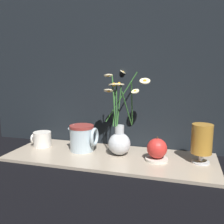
{
  "coord_description": "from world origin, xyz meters",
  "views": [
    {
      "loc": [
        0.29,
        -0.96,
        0.37
      ],
      "look_at": [
        0.01,
        0.0,
        0.2
      ],
      "focal_mm": 40.0,
      "sensor_mm": 36.0,
      "label": 1
    }
  ],
  "objects_px": {
    "tea_glass": "(202,140)",
    "yellow_mug": "(42,139)",
    "vase_with_flowers": "(119,138)",
    "ceramic_pitcher": "(82,137)",
    "orange_fruit": "(157,149)"
  },
  "relations": [
    {
      "from": "vase_with_flowers",
      "to": "tea_glass",
      "type": "xyz_separation_m",
      "value": [
        0.33,
        -0.0,
        0.02
      ]
    },
    {
      "from": "orange_fruit",
      "to": "ceramic_pitcher",
      "type": "bearing_deg",
      "value": 173.69
    },
    {
      "from": "ceramic_pitcher",
      "to": "orange_fruit",
      "type": "height_order",
      "value": "ceramic_pitcher"
    },
    {
      "from": "vase_with_flowers",
      "to": "yellow_mug",
      "type": "distance_m",
      "value": 0.38
    },
    {
      "from": "vase_with_flowers",
      "to": "orange_fruit",
      "type": "bearing_deg",
      "value": -10.55
    },
    {
      "from": "vase_with_flowers",
      "to": "ceramic_pitcher",
      "type": "xyz_separation_m",
      "value": [
        -0.17,
        0.01,
        -0.01
      ]
    },
    {
      "from": "vase_with_flowers",
      "to": "tea_glass",
      "type": "bearing_deg",
      "value": -0.57
    },
    {
      "from": "ceramic_pitcher",
      "to": "vase_with_flowers",
      "type": "bearing_deg",
      "value": -2.31
    },
    {
      "from": "vase_with_flowers",
      "to": "orange_fruit",
      "type": "xyz_separation_m",
      "value": [
        0.16,
        -0.03,
        -0.02
      ]
    },
    {
      "from": "vase_with_flowers",
      "to": "ceramic_pitcher",
      "type": "distance_m",
      "value": 0.17
    },
    {
      "from": "vase_with_flowers",
      "to": "tea_glass",
      "type": "height_order",
      "value": "vase_with_flowers"
    },
    {
      "from": "yellow_mug",
      "to": "tea_glass",
      "type": "bearing_deg",
      "value": -1.08
    },
    {
      "from": "tea_glass",
      "to": "yellow_mug",
      "type": "bearing_deg",
      "value": 178.92
    },
    {
      "from": "yellow_mug",
      "to": "orange_fruit",
      "type": "xyz_separation_m",
      "value": [
        0.54,
        -0.04,
        0.02
      ]
    },
    {
      "from": "yellow_mug",
      "to": "ceramic_pitcher",
      "type": "height_order",
      "value": "ceramic_pitcher"
    }
  ]
}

